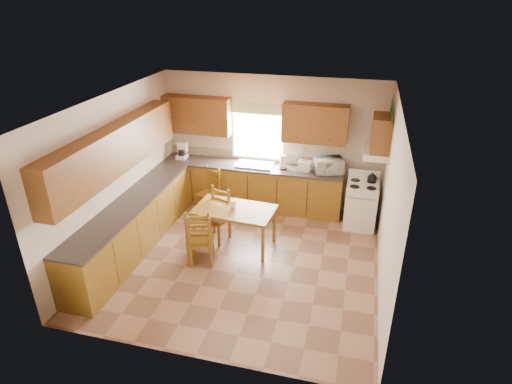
% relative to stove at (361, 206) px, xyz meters
% --- Properties ---
extents(floor, '(4.50, 4.50, 0.00)m').
position_rel_stove_xyz_m(floor, '(-1.88, -1.64, -0.43)').
color(floor, '#88634B').
rests_on(floor, ground).
extents(ceiling, '(4.50, 4.50, 0.00)m').
position_rel_stove_xyz_m(ceiling, '(-1.88, -1.64, 2.27)').
color(ceiling, brown).
rests_on(ceiling, floor).
extents(wall_left, '(4.50, 4.50, 0.00)m').
position_rel_stove_xyz_m(wall_left, '(-4.13, -1.64, 0.92)').
color(wall_left, beige).
rests_on(wall_left, floor).
extents(wall_right, '(4.50, 4.50, 0.00)m').
position_rel_stove_xyz_m(wall_right, '(0.37, -1.64, 0.92)').
color(wall_right, beige).
rests_on(wall_right, floor).
extents(wall_back, '(4.50, 4.50, 0.00)m').
position_rel_stove_xyz_m(wall_back, '(-1.88, 0.61, 0.92)').
color(wall_back, beige).
rests_on(wall_back, floor).
extents(wall_front, '(4.50, 4.50, 0.00)m').
position_rel_stove_xyz_m(wall_front, '(-1.88, -3.89, 0.92)').
color(wall_front, beige).
rests_on(wall_front, floor).
extents(lower_cab_back, '(3.75, 0.60, 0.88)m').
position_rel_stove_xyz_m(lower_cab_back, '(-2.25, 0.31, 0.01)').
color(lower_cab_back, brown).
rests_on(lower_cab_back, floor).
extents(lower_cab_left, '(0.60, 3.60, 0.88)m').
position_rel_stove_xyz_m(lower_cab_left, '(-3.83, -1.79, 0.01)').
color(lower_cab_left, brown).
rests_on(lower_cab_left, floor).
extents(counter_back, '(3.75, 0.63, 0.04)m').
position_rel_stove_xyz_m(counter_back, '(-2.25, 0.31, 0.47)').
color(counter_back, '#3A302B').
rests_on(counter_back, lower_cab_back).
extents(counter_left, '(0.63, 3.60, 0.04)m').
position_rel_stove_xyz_m(counter_left, '(-3.83, -1.79, 0.47)').
color(counter_left, '#3A302B').
rests_on(counter_left, lower_cab_left).
extents(backsplash, '(3.75, 0.01, 0.18)m').
position_rel_stove_xyz_m(backsplash, '(-2.25, 0.60, 0.58)').
color(backsplash, gray).
rests_on(backsplash, counter_back).
extents(upper_cab_back_left, '(1.41, 0.33, 0.75)m').
position_rel_stove_xyz_m(upper_cab_back_left, '(-3.43, 0.45, 1.42)').
color(upper_cab_back_left, brown).
rests_on(upper_cab_back_left, wall_back).
extents(upper_cab_back_right, '(1.25, 0.33, 0.75)m').
position_rel_stove_xyz_m(upper_cab_back_right, '(-1.02, 0.45, 1.42)').
color(upper_cab_back_right, brown).
rests_on(upper_cab_back_right, wall_back).
extents(upper_cab_left, '(0.33, 3.60, 0.75)m').
position_rel_stove_xyz_m(upper_cab_left, '(-3.96, -1.79, 1.42)').
color(upper_cab_left, brown).
rests_on(upper_cab_left, wall_left).
extents(upper_cab_stove, '(0.33, 0.62, 0.62)m').
position_rel_stove_xyz_m(upper_cab_stove, '(0.20, 0.01, 1.47)').
color(upper_cab_stove, brown).
rests_on(upper_cab_stove, wall_right).
extents(range_hood, '(0.44, 0.62, 0.12)m').
position_rel_stove_xyz_m(range_hood, '(0.15, 0.01, 1.09)').
color(range_hood, silver).
rests_on(range_hood, wall_right).
extents(window_frame, '(1.13, 0.02, 1.18)m').
position_rel_stove_xyz_m(window_frame, '(-2.18, 0.58, 1.12)').
color(window_frame, silver).
rests_on(window_frame, wall_back).
extents(window_pane, '(1.05, 0.01, 1.10)m').
position_rel_stove_xyz_m(window_pane, '(-2.18, 0.58, 1.12)').
color(window_pane, white).
rests_on(window_pane, wall_back).
extents(window_valance, '(1.19, 0.01, 0.24)m').
position_rel_stove_xyz_m(window_valance, '(-2.18, 0.55, 1.62)').
color(window_valance, '#54703B').
rests_on(window_valance, wall_back).
extents(sink_basin, '(0.75, 0.45, 0.04)m').
position_rel_stove_xyz_m(sink_basin, '(-2.18, 0.31, 0.51)').
color(sink_basin, silver).
rests_on(sink_basin, counter_back).
extents(pine_decal_a, '(0.22, 0.22, 0.36)m').
position_rel_stove_xyz_m(pine_decal_a, '(0.33, -0.31, 1.95)').
color(pine_decal_a, '#183B1E').
rests_on(pine_decal_a, wall_right).
extents(pine_decal_b, '(0.22, 0.22, 0.36)m').
position_rel_stove_xyz_m(pine_decal_b, '(0.33, 0.01, 1.99)').
color(pine_decal_b, '#183B1E').
rests_on(pine_decal_b, wall_right).
extents(pine_decal_c, '(0.22, 0.22, 0.36)m').
position_rel_stove_xyz_m(pine_decal_c, '(0.33, 0.33, 1.95)').
color(pine_decal_c, '#183B1E').
rests_on(pine_decal_c, wall_right).
extents(stove, '(0.59, 0.61, 0.87)m').
position_rel_stove_xyz_m(stove, '(0.00, 0.00, 0.00)').
color(stove, silver).
rests_on(stove, floor).
extents(coffeemaker, '(0.19, 0.22, 0.31)m').
position_rel_stove_xyz_m(coffeemaker, '(-3.78, 0.33, 0.64)').
color(coffeemaker, silver).
rests_on(coffeemaker, counter_back).
extents(paper_towel, '(0.14, 0.14, 0.29)m').
position_rel_stove_xyz_m(paper_towel, '(-1.59, 0.29, 0.63)').
color(paper_towel, white).
rests_on(paper_towel, counter_back).
extents(toaster, '(0.26, 0.19, 0.20)m').
position_rel_stove_xyz_m(toaster, '(-1.15, 0.30, 0.59)').
color(toaster, silver).
rests_on(toaster, counter_back).
extents(microwave, '(0.60, 0.52, 0.30)m').
position_rel_stove_xyz_m(microwave, '(-0.69, 0.31, 0.64)').
color(microwave, silver).
rests_on(microwave, counter_back).
extents(dining_table, '(1.44, 0.89, 0.74)m').
position_rel_stove_xyz_m(dining_table, '(-2.14, -1.26, -0.06)').
color(dining_table, brown).
rests_on(dining_table, floor).
extents(chair_near_left, '(0.53, 0.52, 1.01)m').
position_rel_stove_xyz_m(chair_near_left, '(-2.58, -1.86, 0.07)').
color(chair_near_left, brown).
rests_on(chair_near_left, floor).
extents(chair_near_right, '(0.48, 0.46, 0.94)m').
position_rel_stove_xyz_m(chair_near_right, '(-2.52, -1.91, 0.03)').
color(chair_near_right, brown).
rests_on(chair_near_right, floor).
extents(chair_far_left, '(0.50, 0.49, 0.93)m').
position_rel_stove_xyz_m(chair_far_left, '(-3.02, -0.18, 0.03)').
color(chair_far_left, brown).
rests_on(chair_far_left, floor).
extents(chair_far_right, '(0.51, 0.50, 0.98)m').
position_rel_stove_xyz_m(chair_far_right, '(-2.52, -1.16, 0.06)').
color(chair_far_right, brown).
rests_on(chair_far_right, floor).
extents(table_paper, '(0.28, 0.33, 0.00)m').
position_rel_stove_xyz_m(table_paper, '(-1.82, -1.35, 0.31)').
color(table_paper, white).
rests_on(table_paper, dining_table).
extents(table_card, '(0.10, 0.04, 0.13)m').
position_rel_stove_xyz_m(table_card, '(-2.17, -1.25, 0.37)').
color(table_card, white).
rests_on(table_card, dining_table).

